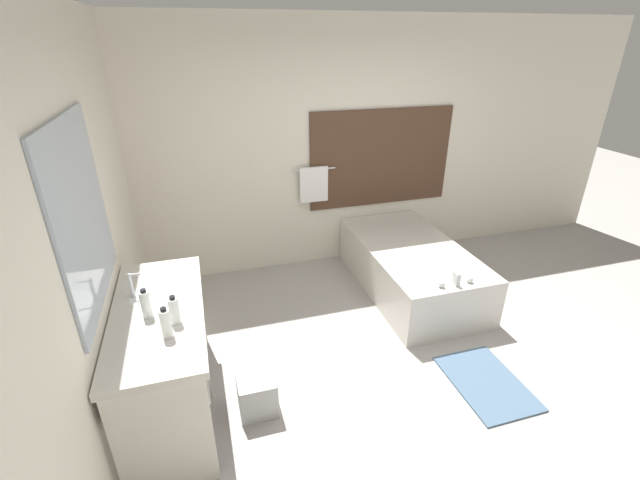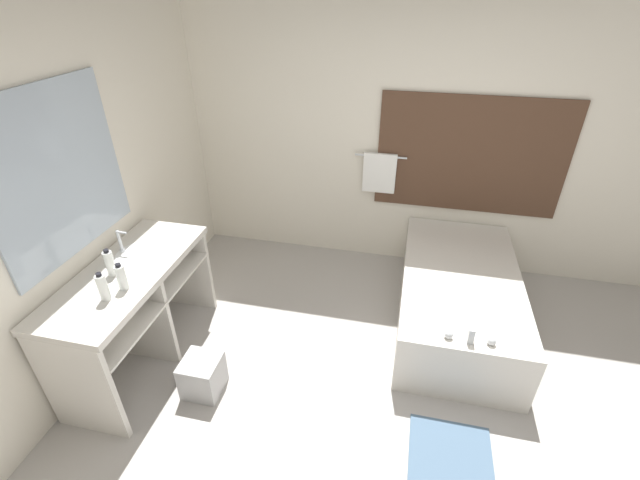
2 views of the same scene
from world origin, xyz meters
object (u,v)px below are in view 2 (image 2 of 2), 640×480
water_bottle_3 (122,277)px  waste_bin (203,375)px  bathtub (458,295)px  water_bottle_2 (103,287)px  water_bottle_1 (110,263)px

water_bottle_3 → waste_bin: (0.46, -0.02, -0.80)m
bathtub → waste_bin: bathtub is taller
waste_bin → water_bottle_3: bearing=177.6°
water_bottle_2 → waste_bin: water_bottle_2 is taller
water_bottle_1 → water_bottle_2: 0.28m
water_bottle_2 → water_bottle_3: (0.05, 0.12, -0.00)m
water_bottle_1 → waste_bin: water_bottle_1 is taller
water_bottle_3 → waste_bin: water_bottle_3 is taller
bathtub → water_bottle_1: water_bottle_1 is taller
water_bottle_1 → water_bottle_2: water_bottle_2 is taller
bathtub → water_bottle_2: bearing=-151.0°
water_bottle_2 → waste_bin: size_ratio=0.70×
bathtub → waste_bin: 2.19m
water_bottle_1 → water_bottle_3: (0.17, -0.12, -0.00)m
bathtub → water_bottle_3: 2.66m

